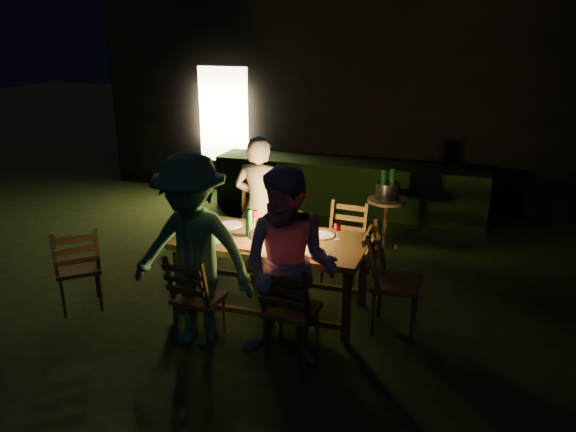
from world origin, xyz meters
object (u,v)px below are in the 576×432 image
(person_opp_left, at_px, (193,253))
(side_table, at_px, (387,205))
(chair_near_right, at_px, (291,326))
(chair_spare, at_px, (80,282))
(chair_far_right, at_px, (342,261))
(dining_table, at_px, (272,246))
(person_house_side, at_px, (260,206))
(bottle_bucket_a, at_px, (383,188))
(chair_far_left, at_px, (259,248))
(ice_bucket, at_px, (387,191))
(lantern, at_px, (279,223))
(chair_end, at_px, (393,298))
(bottle_table, at_px, (249,223))
(bottle_bucket_b, at_px, (392,187))
(person_opp_right, at_px, (289,268))
(chair_near_left, at_px, (199,312))

(person_opp_left, relative_size, side_table, 2.66)
(chair_near_right, distance_m, chair_spare, 2.34)
(chair_far_right, height_order, person_opp_left, person_opp_left)
(side_table, bearing_deg, dining_table, -111.61)
(person_house_side, height_order, bottle_bucket_a, person_house_side)
(chair_far_left, bearing_deg, ice_bucket, -142.55)
(chair_near_right, relative_size, bottle_bucket_a, 3.04)
(lantern, bearing_deg, chair_end, -2.24)
(chair_spare, relative_size, person_house_side, 0.59)
(chair_far_right, distance_m, person_house_side, 1.13)
(bottle_table, relative_size, bottle_bucket_b, 0.88)
(person_opp_right, xyz_separation_m, lantern, (-0.40, 0.87, 0.07))
(chair_end, height_order, ice_bucket, chair_end)
(person_house_side, relative_size, side_table, 2.45)
(chair_far_right, relative_size, bottle_bucket_a, 3.02)
(dining_table, xyz_separation_m, chair_end, (1.23, 0.00, -0.39))
(chair_spare, relative_size, bottle_table, 3.46)
(chair_far_right, distance_m, side_table, 1.36)
(chair_spare, distance_m, bottle_bucket_a, 3.79)
(person_opp_right, bearing_deg, ice_bucket, 82.57)
(chair_near_left, distance_m, bottle_table, 1.02)
(side_table, relative_size, bottle_bucket_b, 2.10)
(chair_end, xyz_separation_m, side_table, (-0.41, 2.06, 0.27))
(chair_near_left, distance_m, ice_bucket, 3.15)
(chair_near_left, height_order, person_house_side, person_house_side)
(person_opp_right, distance_m, person_opp_left, 0.90)
(chair_spare, relative_size, ice_bucket, 3.23)
(bottle_table, xyz_separation_m, bottle_bucket_b, (1.12, 2.11, -0.09))
(chair_far_right, xyz_separation_m, bottle_bucket_a, (0.22, 1.25, 0.54))
(person_house_side, bearing_deg, bottle_table, 103.71)
(bottle_table, bearing_deg, bottle_bucket_b, 62.04)
(chair_far_left, height_order, chair_spare, chair_far_left)
(chair_far_right, xyz_separation_m, lantern, (-0.50, -0.72, 0.65))
(person_opp_right, bearing_deg, bottle_bucket_b, 81.71)
(bottle_table, bearing_deg, chair_spare, -159.20)
(bottle_table, bearing_deg, lantern, 9.67)
(chair_spare, distance_m, person_house_side, 2.10)
(dining_table, distance_m, chair_far_right, 1.03)
(chair_near_left, relative_size, chair_near_right, 0.94)
(person_opp_right, bearing_deg, chair_end, 46.49)
(bottle_table, bearing_deg, side_table, 62.66)
(chair_end, distance_m, bottle_bucket_a, 2.14)
(person_house_side, distance_m, lantern, 0.93)
(chair_near_right, xyz_separation_m, bottle_bucket_a, (0.32, 2.79, 0.54))
(person_opp_right, height_order, person_opp_left, person_opp_left)
(dining_table, height_order, bottle_table, bottle_table)
(lantern, xyz_separation_m, bottle_bucket_a, (0.72, 1.98, -0.11))
(dining_table, relative_size, bottle_bucket_b, 5.87)
(lantern, bearing_deg, chair_far_right, 55.34)
(chair_far_left, height_order, chair_far_right, chair_far_left)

